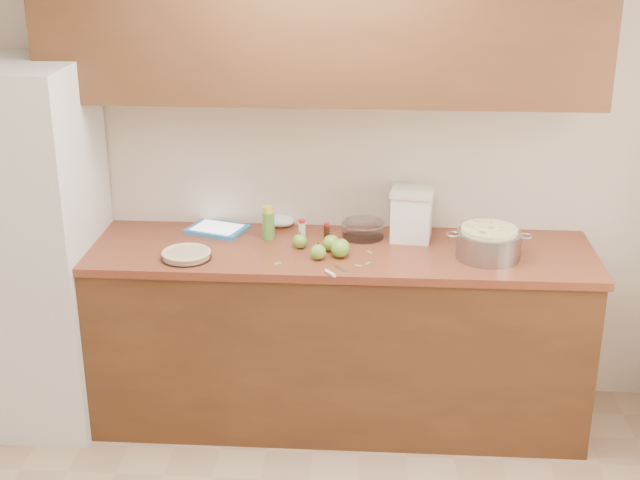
# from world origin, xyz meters

# --- Properties ---
(room_shell) EXTENTS (3.60, 3.60, 3.60)m
(room_shell) POSITION_xyz_m (0.00, 0.00, 1.30)
(room_shell) COLOR tan
(room_shell) RESTS_ON ground
(counter_run) EXTENTS (2.64, 0.68, 0.92)m
(counter_run) POSITION_xyz_m (0.00, 1.48, 0.46)
(counter_run) COLOR brown
(counter_run) RESTS_ON ground
(upper_cabinets) EXTENTS (2.60, 0.34, 0.70)m
(upper_cabinets) POSITION_xyz_m (0.00, 1.63, 1.95)
(upper_cabinets) COLOR #5A311B
(upper_cabinets) RESTS_ON room_shell
(fridge) EXTENTS (0.70, 0.70, 1.80)m
(fridge) POSITION_xyz_m (-1.44, 1.44, 0.90)
(fridge) COLOR silver
(fridge) RESTS_ON ground
(pie) EXTENTS (0.24, 0.24, 0.04)m
(pie) POSITION_xyz_m (-0.60, 1.30, 0.94)
(pie) COLOR silver
(pie) RESTS_ON counter_run
(colander) EXTENTS (0.40, 0.30, 0.15)m
(colander) POSITION_xyz_m (0.80, 1.40, 0.99)
(colander) COLOR gray
(colander) RESTS_ON counter_run
(flour_canister) EXTENTS (0.23, 0.23, 0.25)m
(flour_canister) POSITION_xyz_m (0.45, 1.63, 1.05)
(flour_canister) COLOR white
(flour_canister) RESTS_ON counter_run
(tablet) EXTENTS (0.33, 0.29, 0.02)m
(tablet) POSITION_xyz_m (-0.52, 1.68, 0.93)
(tablet) COLOR #2B87D0
(tablet) RESTS_ON counter_run
(paring_knife) EXTENTS (0.10, 0.14, 0.02)m
(paring_knife) POSITION_xyz_m (0.09, 1.16, 0.93)
(paring_knife) COLOR gray
(paring_knife) RESTS_ON counter_run
(lemon_bottle) EXTENTS (0.06, 0.06, 0.17)m
(lemon_bottle) POSITION_xyz_m (-0.25, 1.58, 1.00)
(lemon_bottle) COLOR #4C8C38
(lemon_bottle) RESTS_ON counter_run
(cinnamon_shaker) EXTENTS (0.04, 0.04, 0.09)m
(cinnamon_shaker) POSITION_xyz_m (-0.09, 1.62, 0.96)
(cinnamon_shaker) COLOR beige
(cinnamon_shaker) RESTS_ON counter_run
(vanilla_bottle) EXTENTS (0.03, 0.03, 0.09)m
(vanilla_bottle) POSITION_xyz_m (0.04, 1.59, 0.96)
(vanilla_bottle) COLOR black
(vanilla_bottle) RESTS_ON counter_run
(mixing_bowl) EXTENTS (0.22, 0.22, 0.08)m
(mixing_bowl) POSITION_xyz_m (0.21, 1.63, 0.96)
(mixing_bowl) COLOR silver
(mixing_bowl) RESTS_ON counter_run
(paper_towel) EXTENTS (0.16, 0.13, 0.06)m
(paper_towel) POSITION_xyz_m (-0.21, 1.77, 0.95)
(paper_towel) COLOR white
(paper_towel) RESTS_ON counter_run
(apple_left) EXTENTS (0.07, 0.07, 0.08)m
(apple_left) POSITION_xyz_m (-0.08, 1.47, 0.95)
(apple_left) COLOR #67A230
(apple_left) RESTS_ON counter_run
(apple_center) EXTENTS (0.08, 0.08, 0.09)m
(apple_center) POSITION_xyz_m (0.07, 1.44, 0.96)
(apple_center) COLOR #67A230
(apple_center) RESTS_ON counter_run
(apple_front) EXTENTS (0.07, 0.07, 0.09)m
(apple_front) POSITION_xyz_m (0.01, 1.33, 0.96)
(apple_front) COLOR #67A230
(apple_front) RESTS_ON counter_run
(apple_extra) EXTENTS (0.09, 0.09, 0.10)m
(apple_extra) POSITION_xyz_m (0.11, 1.36, 0.97)
(apple_extra) COLOR #67A230
(apple_extra) RESTS_ON counter_run
(peel_a) EXTENTS (0.04, 0.03, 0.00)m
(peel_a) POSITION_xyz_m (0.20, 1.26, 0.92)
(peel_a) COLOR #79A651
(peel_a) RESTS_ON counter_run
(peel_b) EXTENTS (0.03, 0.03, 0.00)m
(peel_b) POSITION_xyz_m (0.24, 1.30, 0.92)
(peel_b) COLOR #79A651
(peel_b) RESTS_ON counter_run
(peel_c) EXTENTS (0.03, 0.03, 0.00)m
(peel_c) POSITION_xyz_m (0.25, 1.43, 0.92)
(peel_c) COLOR #79A651
(peel_c) RESTS_ON counter_run
(peel_d) EXTENTS (0.03, 0.03, 0.00)m
(peel_d) POSITION_xyz_m (-0.17, 1.27, 0.92)
(peel_d) COLOR #79A651
(peel_d) RESTS_ON counter_run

